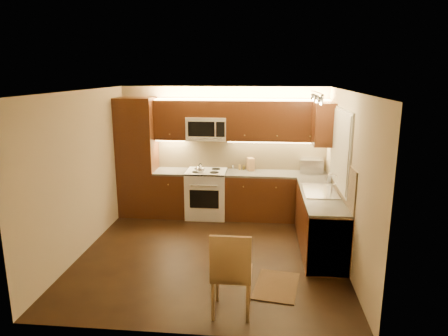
# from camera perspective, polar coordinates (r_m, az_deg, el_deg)

# --- Properties ---
(floor) EXTENTS (4.00, 4.00, 0.01)m
(floor) POSITION_cam_1_polar(r_m,az_deg,el_deg) (6.44, -1.84, -12.00)
(floor) COLOR black
(floor) RESTS_ON ground
(ceiling) EXTENTS (4.00, 4.00, 0.01)m
(ceiling) POSITION_cam_1_polar(r_m,az_deg,el_deg) (5.83, -2.02, 10.81)
(ceiling) COLOR beige
(ceiling) RESTS_ON ground
(wall_back) EXTENTS (4.00, 0.01, 2.50)m
(wall_back) POSITION_cam_1_polar(r_m,az_deg,el_deg) (7.95, -0.07, 2.44)
(wall_back) COLOR #C3B08E
(wall_back) RESTS_ON ground
(wall_front) EXTENTS (4.00, 0.01, 2.50)m
(wall_front) POSITION_cam_1_polar(r_m,az_deg,el_deg) (4.13, -5.53, -8.14)
(wall_front) COLOR #C3B08E
(wall_front) RESTS_ON ground
(wall_left) EXTENTS (0.01, 4.00, 2.50)m
(wall_left) POSITION_cam_1_polar(r_m,az_deg,el_deg) (6.57, -19.49, -0.69)
(wall_left) COLOR #C3B08E
(wall_left) RESTS_ON ground
(wall_right) EXTENTS (0.01, 4.00, 2.50)m
(wall_right) POSITION_cam_1_polar(r_m,az_deg,el_deg) (6.09, 17.08, -1.58)
(wall_right) COLOR #C3B08E
(wall_right) RESTS_ON ground
(pantry) EXTENTS (0.70, 0.60, 2.30)m
(pantry) POSITION_cam_1_polar(r_m,az_deg,el_deg) (8.01, -12.12, 1.49)
(pantry) COLOR #401B0D
(pantry) RESTS_ON floor
(base_cab_back_left) EXTENTS (0.62, 0.60, 0.86)m
(base_cab_back_left) POSITION_cam_1_polar(r_m,az_deg,el_deg) (8.02, -7.35, -3.62)
(base_cab_back_left) COLOR #401B0D
(base_cab_back_left) RESTS_ON floor
(counter_back_left) EXTENTS (0.62, 0.60, 0.04)m
(counter_back_left) POSITION_cam_1_polar(r_m,az_deg,el_deg) (7.90, -7.45, -0.50)
(counter_back_left) COLOR #363431
(counter_back_left) RESTS_ON base_cab_back_left
(base_cab_back_right) EXTENTS (1.92, 0.60, 0.86)m
(base_cab_back_right) POSITION_cam_1_polar(r_m,az_deg,el_deg) (7.83, 7.33, -4.04)
(base_cab_back_right) COLOR #401B0D
(base_cab_back_right) RESTS_ON floor
(counter_back_right) EXTENTS (1.92, 0.60, 0.04)m
(counter_back_right) POSITION_cam_1_polar(r_m,az_deg,el_deg) (7.71, 7.43, -0.85)
(counter_back_right) COLOR #363431
(counter_back_right) RESTS_ON base_cab_back_right
(base_cab_right) EXTENTS (0.60, 2.00, 0.86)m
(base_cab_right) POSITION_cam_1_polar(r_m,az_deg,el_deg) (6.66, 13.38, -7.48)
(base_cab_right) COLOR #401B0D
(base_cab_right) RESTS_ON floor
(counter_right) EXTENTS (0.60, 2.00, 0.04)m
(counter_right) POSITION_cam_1_polar(r_m,az_deg,el_deg) (6.52, 13.59, -3.77)
(counter_right) COLOR #363431
(counter_right) RESTS_ON base_cab_right
(dishwasher) EXTENTS (0.58, 0.60, 0.84)m
(dishwasher) POSITION_cam_1_polar(r_m,az_deg,el_deg) (6.02, 14.26, -9.84)
(dishwasher) COLOR silver
(dishwasher) RESTS_ON floor
(backsplash_back) EXTENTS (3.30, 0.02, 0.60)m
(backsplash_back) POSITION_cam_1_polar(r_m,az_deg,el_deg) (7.93, 2.44, 2.02)
(backsplash_back) COLOR tan
(backsplash_back) RESTS_ON wall_back
(backsplash_right) EXTENTS (0.02, 2.00, 0.60)m
(backsplash_right) POSITION_cam_1_polar(r_m,az_deg,el_deg) (6.48, 16.28, -1.10)
(backsplash_right) COLOR tan
(backsplash_right) RESTS_ON wall_right
(upper_cab_back_left) EXTENTS (0.62, 0.35, 0.75)m
(upper_cab_back_left) POSITION_cam_1_polar(r_m,az_deg,el_deg) (7.84, -7.47, 6.79)
(upper_cab_back_left) COLOR #401B0D
(upper_cab_back_left) RESTS_ON wall_back
(upper_cab_back_right) EXTENTS (1.92, 0.35, 0.75)m
(upper_cab_back_right) POSITION_cam_1_polar(r_m,az_deg,el_deg) (7.65, 7.62, 6.62)
(upper_cab_back_right) COLOR #401B0D
(upper_cab_back_right) RESTS_ON wall_back
(upper_cab_bridge) EXTENTS (0.76, 0.35, 0.31)m
(upper_cab_bridge) POSITION_cam_1_polar(r_m,az_deg,el_deg) (7.70, -2.45, 8.41)
(upper_cab_bridge) COLOR #401B0D
(upper_cab_bridge) RESTS_ON wall_back
(upper_cab_right_corner) EXTENTS (0.35, 0.50, 0.75)m
(upper_cab_right_corner) POSITION_cam_1_polar(r_m,az_deg,el_deg) (7.30, 13.94, 6.03)
(upper_cab_right_corner) COLOR #401B0D
(upper_cab_right_corner) RESTS_ON wall_right
(stove) EXTENTS (0.76, 0.65, 0.92)m
(stove) POSITION_cam_1_polar(r_m,az_deg,el_deg) (7.86, -2.48, -3.64)
(stove) COLOR silver
(stove) RESTS_ON floor
(microwave) EXTENTS (0.76, 0.38, 0.44)m
(microwave) POSITION_cam_1_polar(r_m,az_deg,el_deg) (7.72, -2.44, 5.63)
(microwave) COLOR silver
(microwave) RESTS_ON wall_back
(window_frame) EXTENTS (0.03, 1.44, 1.24)m
(window_frame) POSITION_cam_1_polar(r_m,az_deg,el_deg) (6.54, 16.23, 2.63)
(window_frame) COLOR silver
(window_frame) RESTS_ON wall_right
(window_blinds) EXTENTS (0.02, 1.36, 1.16)m
(window_blinds) POSITION_cam_1_polar(r_m,az_deg,el_deg) (6.54, 16.06, 2.63)
(window_blinds) COLOR silver
(window_blinds) RESTS_ON wall_right
(sink) EXTENTS (0.52, 0.86, 0.15)m
(sink) POSITION_cam_1_polar(r_m,az_deg,el_deg) (6.63, 13.46, -2.61)
(sink) COLOR silver
(sink) RESTS_ON counter_right
(faucet) EXTENTS (0.20, 0.04, 0.30)m
(faucet) POSITION_cam_1_polar(r_m,az_deg,el_deg) (6.64, 15.03, -2.01)
(faucet) COLOR silver
(faucet) RESTS_ON counter_right
(track_light_bar) EXTENTS (0.04, 1.20, 0.03)m
(track_light_bar) POSITION_cam_1_polar(r_m,az_deg,el_deg) (6.23, 13.01, 10.28)
(track_light_bar) COLOR silver
(track_light_bar) RESTS_ON ceiling
(kettle) EXTENTS (0.21, 0.21, 0.19)m
(kettle) POSITION_cam_1_polar(r_m,az_deg,el_deg) (7.55, -3.40, -0.01)
(kettle) COLOR silver
(kettle) RESTS_ON stove
(toaster_oven) EXTENTS (0.45, 0.35, 0.26)m
(toaster_oven) POSITION_cam_1_polar(r_m,az_deg,el_deg) (7.85, 12.28, 0.34)
(toaster_oven) COLOR silver
(toaster_oven) RESTS_ON counter_back_right
(knife_block) EXTENTS (0.17, 0.21, 0.25)m
(knife_block) POSITION_cam_1_polar(r_m,az_deg,el_deg) (7.83, 3.79, 0.54)
(knife_block) COLOR #9D7747
(knife_block) RESTS_ON counter_back_right
(spice_jar_a) EXTENTS (0.05, 0.05, 0.09)m
(spice_jar_a) POSITION_cam_1_polar(r_m,az_deg,el_deg) (7.87, 3.54, 0.01)
(spice_jar_a) COLOR silver
(spice_jar_a) RESTS_ON counter_back_right
(spice_jar_b) EXTENTS (0.05, 0.05, 0.09)m
(spice_jar_b) POSITION_cam_1_polar(r_m,az_deg,el_deg) (7.88, 2.79, 0.05)
(spice_jar_b) COLOR brown
(spice_jar_b) RESTS_ON counter_back_right
(spice_jar_c) EXTENTS (0.05, 0.05, 0.09)m
(spice_jar_c) POSITION_cam_1_polar(r_m,az_deg,el_deg) (7.94, 1.33, 0.16)
(spice_jar_c) COLOR silver
(spice_jar_c) RESTS_ON counter_back_right
(spice_jar_d) EXTENTS (0.05, 0.05, 0.11)m
(spice_jar_d) POSITION_cam_1_polar(r_m,az_deg,el_deg) (7.87, 2.21, 0.09)
(spice_jar_d) COLOR #AE8734
(spice_jar_d) RESTS_ON counter_back_right
(soap_bottle) EXTENTS (0.09, 0.09, 0.17)m
(soap_bottle) POSITION_cam_1_polar(r_m,az_deg,el_deg) (7.23, 14.65, -1.29)
(soap_bottle) COLOR silver
(soap_bottle) RESTS_ON counter_right
(rug) EXTENTS (0.67, 0.89, 0.01)m
(rug) POSITION_cam_1_polar(r_m,az_deg,el_deg) (5.60, 7.42, -16.20)
(rug) COLOR black
(rug) RESTS_ON floor
(dining_chair) EXTENTS (0.46, 0.46, 1.04)m
(dining_chair) POSITION_cam_1_polar(r_m,az_deg,el_deg) (4.81, 1.11, -14.37)
(dining_chair) COLOR #9D7747
(dining_chair) RESTS_ON floor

